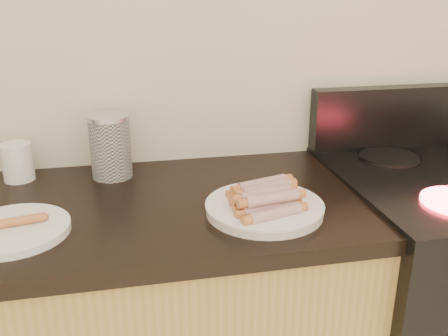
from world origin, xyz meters
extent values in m
cube|color=silver|center=(0.00, 2.00, 1.30)|extent=(4.00, 0.04, 2.60)
cube|color=black|center=(0.78, 1.68, 0.45)|extent=(0.76, 0.65, 0.90)
cube|color=black|center=(0.78, 1.96, 1.01)|extent=(0.76, 0.06, 0.20)
cylinder|color=black|center=(0.61, 1.84, 0.92)|extent=(0.18, 0.18, 0.01)
cylinder|color=silver|center=(0.13, 1.57, 0.91)|extent=(0.30, 0.30, 0.02)
cylinder|color=white|center=(-0.44, 1.58, 0.91)|extent=(0.30, 0.30, 0.02)
cylinder|color=brown|center=(0.13, 1.50, 0.93)|extent=(0.13, 0.06, 0.03)
cylinder|color=brown|center=(0.13, 1.53, 0.93)|extent=(0.13, 0.06, 0.03)
cylinder|color=brown|center=(0.13, 1.56, 0.93)|extent=(0.13, 0.06, 0.03)
cylinder|color=brown|center=(0.13, 1.59, 0.93)|extent=(0.13, 0.06, 0.03)
cylinder|color=brown|center=(0.13, 1.62, 0.93)|extent=(0.13, 0.06, 0.03)
cylinder|color=brown|center=(0.13, 1.65, 0.93)|extent=(0.13, 0.06, 0.03)
cylinder|color=brown|center=(0.13, 1.53, 0.96)|extent=(0.13, 0.06, 0.03)
cylinder|color=brown|center=(0.13, 1.56, 0.96)|extent=(0.13, 0.06, 0.03)
cylinder|color=brown|center=(0.13, 1.59, 0.96)|extent=(0.13, 0.06, 0.03)
cylinder|color=brown|center=(0.13, 1.62, 0.96)|extent=(0.13, 0.06, 0.03)
cylinder|color=#B5622D|center=(-0.44, 1.58, 0.93)|extent=(0.14, 0.05, 0.02)
cylinder|color=white|center=(-0.23, 1.89, 0.98)|extent=(0.11, 0.11, 0.17)
cylinder|color=silver|center=(-0.23, 1.89, 1.08)|extent=(0.12, 0.12, 0.01)
cylinder|color=silver|center=(-0.48, 1.92, 0.95)|extent=(0.09, 0.09, 0.11)
camera|label=1|loc=(-0.18, 0.52, 1.42)|focal=40.00mm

